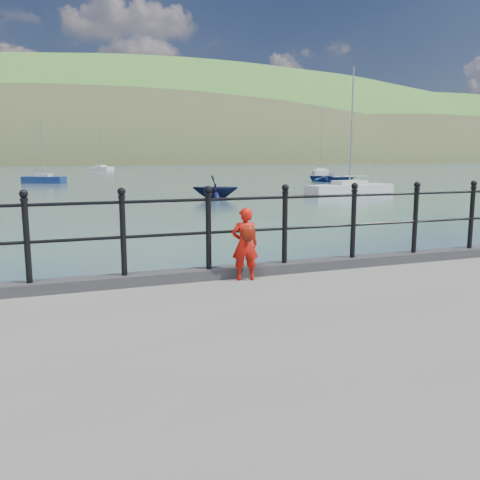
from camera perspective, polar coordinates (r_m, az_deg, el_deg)
name	(u,v)px	position (r m, az deg, el deg)	size (l,w,h in m)	color
ground	(244,336)	(8.00, 0.45, -10.74)	(600.00, 600.00, 0.00)	#2D4251
kerb	(248,270)	(7.56, 0.86, -3.44)	(60.00, 0.30, 0.15)	#28282B
railing	(248,220)	(7.43, 0.87, 2.20)	(18.11, 0.11, 1.20)	black
far_shore	(144,209)	(251.11, -10.74, 3.43)	(830.00, 200.00, 156.00)	#333A21
child	(245,244)	(7.19, 0.57, -0.41)	(0.42, 0.34, 1.04)	red
launch_blue	(333,177)	(56.37, 10.35, 6.94)	(3.41, 4.78, 0.99)	navy
launch_navy	(215,187)	(33.12, -2.79, 5.93)	(2.49, 2.89, 1.52)	black
sailboat_port	(44,180)	(56.20, -21.16, 6.30)	(4.45, 3.39, 6.55)	navy
sailboat_near	(349,190)	(38.27, 12.19, 5.56)	(6.93, 2.58, 9.24)	silver
sailboat_far	(320,172)	(78.28, 9.00, 7.51)	(5.06, 7.65, 10.54)	white
sailboat_deep	(101,168)	(107.07, -15.36, 7.76)	(4.80, 6.16, 9.06)	white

